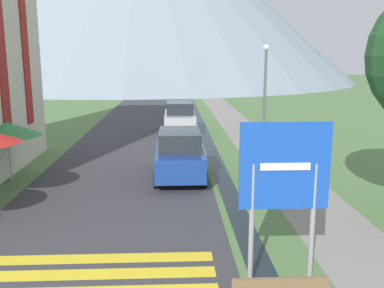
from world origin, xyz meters
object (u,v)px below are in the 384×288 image
object	(u,v)px
parked_car_far	(180,117)
cafe_umbrella_rear_green	(7,129)
road_sign	(284,181)
parked_car_near	(180,154)
streetlamp	(265,89)

from	to	relation	value
parked_car_far	cafe_umbrella_rear_green	size ratio (longest dim) A/B	1.80
cafe_umbrella_rear_green	parked_car_far	bearing A→B (deg)	57.52
road_sign	parked_car_near	xyz separation A→B (m)	(-1.85, 7.54, -1.20)
parked_car_near	parked_car_far	xyz separation A→B (m)	(0.18, 9.76, 0.00)
parked_car_near	streetlamp	bearing A→B (deg)	47.49
parked_car_near	streetlamp	xyz separation A→B (m)	(4.02, 4.39, 2.05)
road_sign	streetlamp	world-z (taller)	streetlamp
parked_car_near	cafe_umbrella_rear_green	distance (m)	6.16
parked_car_near	streetlamp	size ratio (longest dim) A/B	0.78
cafe_umbrella_rear_green	streetlamp	size ratio (longest dim) A/B	0.47
road_sign	cafe_umbrella_rear_green	xyz separation A→B (m)	(-7.93, 7.47, -0.21)
cafe_umbrella_rear_green	streetlamp	xyz separation A→B (m)	(10.10, 4.46, 1.05)
road_sign	cafe_umbrella_rear_green	world-z (taller)	road_sign
parked_car_near	cafe_umbrella_rear_green	size ratio (longest dim) A/B	1.67
cafe_umbrella_rear_green	streetlamp	bearing A→B (deg)	23.81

